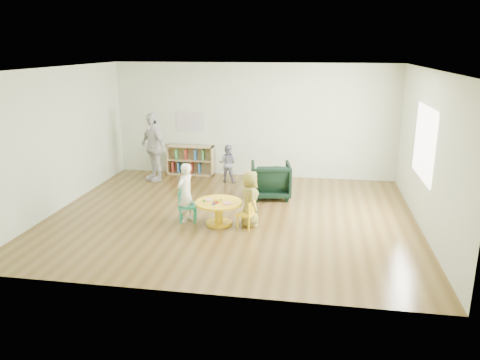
{
  "coord_description": "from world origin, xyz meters",
  "views": [
    {
      "loc": [
        1.57,
        -8.42,
        3.19
      ],
      "look_at": [
        0.21,
        -0.3,
        0.82
      ],
      "focal_mm": 35.0,
      "sensor_mm": 36.0,
      "label": 1
    }
  ],
  "objects_px": {
    "kid_chair_right": "(248,214)",
    "bookshelf": "(190,160)",
    "child_right": "(250,199)",
    "adult_caretaker": "(153,147)",
    "toddler": "(228,163)",
    "activity_table": "(219,209)",
    "kid_chair_left": "(186,204)",
    "child_left": "(185,193)",
    "armchair": "(271,180)"
  },
  "relations": [
    {
      "from": "bookshelf",
      "to": "adult_caretaker",
      "type": "bearing_deg",
      "value": -135.89
    },
    {
      "from": "kid_chair_left",
      "to": "child_right",
      "type": "xyz_separation_m",
      "value": [
        1.23,
        -0.03,
        0.19
      ]
    },
    {
      "from": "kid_chair_right",
      "to": "child_right",
      "type": "height_order",
      "value": "child_right"
    },
    {
      "from": "armchair",
      "to": "child_right",
      "type": "distance_m",
      "value": 1.75
    },
    {
      "from": "kid_chair_left",
      "to": "armchair",
      "type": "xyz_separation_m",
      "value": [
        1.43,
        1.7,
        0.06
      ]
    },
    {
      "from": "adult_caretaker",
      "to": "child_left",
      "type": "bearing_deg",
      "value": -20.92
    },
    {
      "from": "activity_table",
      "to": "bookshelf",
      "type": "distance_m",
      "value": 3.63
    },
    {
      "from": "armchair",
      "to": "child_right",
      "type": "bearing_deg",
      "value": 73.65
    },
    {
      "from": "child_left",
      "to": "toddler",
      "type": "relative_size",
      "value": 1.22
    },
    {
      "from": "adult_caretaker",
      "to": "bookshelf",
      "type": "bearing_deg",
      "value": 82.74
    },
    {
      "from": "activity_table",
      "to": "kid_chair_left",
      "type": "height_order",
      "value": "kid_chair_left"
    },
    {
      "from": "toddler",
      "to": "kid_chair_right",
      "type": "bearing_deg",
      "value": 114.98
    },
    {
      "from": "child_left",
      "to": "activity_table",
      "type": "bearing_deg",
      "value": 109.6
    },
    {
      "from": "child_left",
      "to": "child_right",
      "type": "relative_size",
      "value": 1.08
    },
    {
      "from": "kid_chair_right",
      "to": "child_left",
      "type": "bearing_deg",
      "value": 100.44
    },
    {
      "from": "kid_chair_right",
      "to": "armchair",
      "type": "xyz_separation_m",
      "value": [
        0.22,
        1.87,
        0.11
      ]
    },
    {
      "from": "kid_chair_left",
      "to": "toddler",
      "type": "xyz_separation_m",
      "value": [
        0.28,
        2.72,
        0.13
      ]
    },
    {
      "from": "kid_chair_right",
      "to": "bookshelf",
      "type": "height_order",
      "value": "bookshelf"
    },
    {
      "from": "kid_chair_left",
      "to": "kid_chair_right",
      "type": "xyz_separation_m",
      "value": [
        1.21,
        -0.17,
        -0.05
      ]
    },
    {
      "from": "bookshelf",
      "to": "kid_chair_left",
      "type": "bearing_deg",
      "value": -76.1
    },
    {
      "from": "kid_chair_right",
      "to": "toddler",
      "type": "relative_size",
      "value": 0.56
    },
    {
      "from": "bookshelf",
      "to": "adult_caretaker",
      "type": "xyz_separation_m",
      "value": [
        -0.71,
        -0.69,
        0.46
      ]
    },
    {
      "from": "child_right",
      "to": "toddler",
      "type": "relative_size",
      "value": 1.13
    },
    {
      "from": "kid_chair_right",
      "to": "adult_caretaker",
      "type": "distance_m",
      "value": 3.91
    },
    {
      "from": "armchair",
      "to": "adult_caretaker",
      "type": "xyz_separation_m",
      "value": [
        -2.95,
        0.88,
        0.45
      ]
    },
    {
      "from": "activity_table",
      "to": "bookshelf",
      "type": "xyz_separation_m",
      "value": [
        -1.46,
        3.32,
        0.07
      ]
    },
    {
      "from": "bookshelf",
      "to": "toddler",
      "type": "height_order",
      "value": "toddler"
    },
    {
      "from": "kid_chair_left",
      "to": "child_right",
      "type": "relative_size",
      "value": 0.59
    },
    {
      "from": "activity_table",
      "to": "kid_chair_right",
      "type": "xyz_separation_m",
      "value": [
        0.56,
        -0.12,
        -0.02
      ]
    },
    {
      "from": "activity_table",
      "to": "adult_caretaker",
      "type": "relative_size",
      "value": 0.52
    },
    {
      "from": "kid_chair_left",
      "to": "adult_caretaker",
      "type": "bearing_deg",
      "value": -157.91
    },
    {
      "from": "child_right",
      "to": "activity_table",
      "type": "bearing_deg",
      "value": 70.86
    },
    {
      "from": "kid_chair_right",
      "to": "adult_caretaker",
      "type": "bearing_deg",
      "value": 62.47
    },
    {
      "from": "kid_chair_right",
      "to": "toddler",
      "type": "bearing_deg",
      "value": 35.48
    },
    {
      "from": "kid_chair_left",
      "to": "kid_chair_right",
      "type": "bearing_deg",
      "value": 73.44
    },
    {
      "from": "kid_chair_left",
      "to": "armchair",
      "type": "height_order",
      "value": "armchair"
    },
    {
      "from": "kid_chair_right",
      "to": "bookshelf",
      "type": "xyz_separation_m",
      "value": [
        -2.01,
        3.44,
        0.09
      ]
    },
    {
      "from": "child_left",
      "to": "adult_caretaker",
      "type": "height_order",
      "value": "adult_caretaker"
    },
    {
      "from": "armchair",
      "to": "child_left",
      "type": "distance_m",
      "value": 2.24
    },
    {
      "from": "bookshelf",
      "to": "child_left",
      "type": "height_order",
      "value": "child_left"
    },
    {
      "from": "child_left",
      "to": "adult_caretaker",
      "type": "xyz_separation_m",
      "value": [
        -1.53,
        2.6,
        0.27
      ]
    },
    {
      "from": "kid_chair_left",
      "to": "child_left",
      "type": "height_order",
      "value": "child_left"
    },
    {
      "from": "activity_table",
      "to": "kid_chair_left",
      "type": "relative_size",
      "value": 1.43
    },
    {
      "from": "child_right",
      "to": "adult_caretaker",
      "type": "xyz_separation_m",
      "value": [
        -2.75,
        2.61,
        0.31
      ]
    },
    {
      "from": "toddler",
      "to": "adult_caretaker",
      "type": "relative_size",
      "value": 0.55
    },
    {
      "from": "child_right",
      "to": "toddler",
      "type": "xyz_separation_m",
      "value": [
        -0.95,
        2.76,
        -0.06
      ]
    },
    {
      "from": "child_right",
      "to": "toddler",
      "type": "distance_m",
      "value": 2.92
    },
    {
      "from": "activity_table",
      "to": "bookshelf",
      "type": "bearing_deg",
      "value": 113.67
    },
    {
      "from": "child_right",
      "to": "adult_caretaker",
      "type": "distance_m",
      "value": 3.81
    },
    {
      "from": "kid_chair_left",
      "to": "activity_table",
      "type": "bearing_deg",
      "value": 77.14
    }
  ]
}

